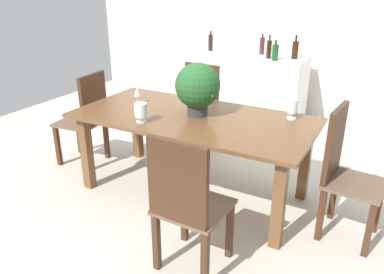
{
  "coord_description": "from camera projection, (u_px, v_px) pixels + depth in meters",
  "views": [
    {
      "loc": [
        1.51,
        -2.89,
        1.88
      ],
      "look_at": [
        -0.02,
        -0.1,
        0.55
      ],
      "focal_mm": 35.63,
      "sensor_mm": 36.0,
      "label": 1
    }
  ],
  "objects": [
    {
      "name": "kitchen_counter",
      "position": [
        245.0,
        88.0,
        5.33
      ],
      "size": [
        1.6,
        0.65,
        0.93
      ],
      "primitive_type": "cube",
      "color": "silver",
      "rests_on": "ground"
    },
    {
      "name": "wine_bottle_dark",
      "position": [
        211.0,
        42.0,
        5.42
      ],
      "size": [
        0.06,
        0.06,
        0.28
      ],
      "color": "black",
      "rests_on": "kitchen_counter"
    },
    {
      "name": "chair_far_left",
      "position": [
        197.0,
        103.0,
        4.4
      ],
      "size": [
        0.51,
        0.46,
        0.99
      ],
      "rotation": [
        0.0,
        0.0,
        -0.07
      ],
      "color": "#422616",
      "rests_on": "ground"
    },
    {
      "name": "back_wall",
      "position": [
        286.0,
        24.0,
        5.34
      ],
      "size": [
        6.4,
        0.1,
        2.6
      ],
      "primitive_type": "cube",
      "color": "silver",
      "rests_on": "ground"
    },
    {
      "name": "ground_plane",
      "position": [
        199.0,
        186.0,
        3.73
      ],
      "size": [
        7.04,
        7.04,
        0.0
      ],
      "primitive_type": "plane",
      "color": "beige"
    },
    {
      "name": "crystal_vase_center_near",
      "position": [
        293.0,
        108.0,
        3.23
      ],
      "size": [
        0.09,
        0.09,
        0.17
      ],
      "color": "silver",
      "rests_on": "dining_table"
    },
    {
      "name": "wine_glass",
      "position": [
        137.0,
        93.0,
        3.64
      ],
      "size": [
        0.06,
        0.06,
        0.15
      ],
      "color": "silver",
      "rests_on": "dining_table"
    },
    {
      "name": "dining_table",
      "position": [
        193.0,
        127.0,
        3.38
      ],
      "size": [
        2.1,
        1.04,
        0.77
      ],
      "color": "brown",
      "rests_on": "ground"
    },
    {
      "name": "chair_foot_end",
      "position": [
        343.0,
        168.0,
        2.86
      ],
      "size": [
        0.45,
        0.46,
        1.03
      ],
      "rotation": [
        0.0,
        0.0,
        1.48
      ],
      "color": "#422616",
      "rests_on": "ground"
    },
    {
      "name": "crystal_vase_left",
      "position": [
        141.0,
        111.0,
        3.16
      ],
      "size": [
        0.11,
        0.11,
        0.17
      ],
      "color": "silver",
      "rests_on": "dining_table"
    },
    {
      "name": "chair_near_right",
      "position": [
        186.0,
        201.0,
        2.44
      ],
      "size": [
        0.46,
        0.45,
        1.01
      ],
      "rotation": [
        0.0,
        0.0,
        3.12
      ],
      "color": "#422616",
      "rests_on": "ground"
    },
    {
      "name": "wine_bottle_tall",
      "position": [
        275.0,
        52.0,
        4.76
      ],
      "size": [
        0.08,
        0.08,
        0.26
      ],
      "color": "#194C1E",
      "rests_on": "kitchen_counter"
    },
    {
      "name": "wine_bottle_green",
      "position": [
        262.0,
        46.0,
        5.17
      ],
      "size": [
        0.07,
        0.07,
        0.27
      ],
      "color": "#511E28",
      "rests_on": "kitchen_counter"
    },
    {
      "name": "wine_bottle_clear",
      "position": [
        295.0,
        50.0,
        4.86
      ],
      "size": [
        0.08,
        0.08,
        0.3
      ],
      "color": "black",
      "rests_on": "kitchen_counter"
    },
    {
      "name": "wine_bottle_amber",
      "position": [
        269.0,
        49.0,
        4.89
      ],
      "size": [
        0.06,
        0.06,
        0.3
      ],
      "color": "black",
      "rests_on": "kitchen_counter"
    },
    {
      "name": "chair_head_end",
      "position": [
        87.0,
        116.0,
        4.0
      ],
      "size": [
        0.49,
        0.47,
        1.0
      ],
      "rotation": [
        0.0,
        0.0,
        -1.47
      ],
      "color": "#422616",
      "rests_on": "ground"
    },
    {
      "name": "flower_centerpiece",
      "position": [
        198.0,
        87.0,
        3.27
      ],
      "size": [
        0.39,
        0.39,
        0.46
      ],
      "color": "#333338",
      "rests_on": "dining_table"
    }
  ]
}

